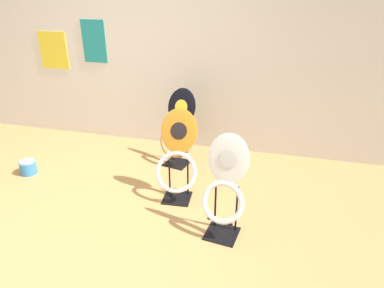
{
  "coord_description": "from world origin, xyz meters",
  "views": [
    {
      "loc": [
        1.71,
        -2.07,
        2.02
      ],
      "look_at": [
        0.9,
        1.0,
        0.55
      ],
      "focal_mm": 32.0,
      "sensor_mm": 36.0,
      "label": 1
    }
  ],
  "objects_px": {
    "toilet_seat_display_white_plain": "(225,189)",
    "paint_can": "(28,167)",
    "toilet_seat_display_jazz_black": "(178,132)",
    "toilet_seat_display_orange_sun": "(177,161)"
  },
  "relations": [
    {
      "from": "toilet_seat_display_jazz_black",
      "to": "paint_can",
      "type": "distance_m",
      "value": 1.81
    },
    {
      "from": "toilet_seat_display_jazz_black",
      "to": "toilet_seat_display_white_plain",
      "type": "bearing_deg",
      "value": -56.82
    },
    {
      "from": "toilet_seat_display_jazz_black",
      "to": "toilet_seat_display_orange_sun",
      "type": "bearing_deg",
      "value": -73.47
    },
    {
      "from": "toilet_seat_display_white_plain",
      "to": "paint_can",
      "type": "bearing_deg",
      "value": 168.77
    },
    {
      "from": "toilet_seat_display_white_plain",
      "to": "paint_can",
      "type": "relative_size",
      "value": 4.94
    },
    {
      "from": "toilet_seat_display_orange_sun",
      "to": "paint_can",
      "type": "relative_size",
      "value": 4.9
    },
    {
      "from": "toilet_seat_display_jazz_black",
      "to": "paint_can",
      "type": "xyz_separation_m",
      "value": [
        -1.63,
        -0.71,
        -0.33
      ]
    },
    {
      "from": "toilet_seat_display_jazz_black",
      "to": "toilet_seat_display_white_plain",
      "type": "relative_size",
      "value": 0.99
    },
    {
      "from": "toilet_seat_display_jazz_black",
      "to": "toilet_seat_display_orange_sun",
      "type": "height_order",
      "value": "same"
    },
    {
      "from": "toilet_seat_display_white_plain",
      "to": "paint_can",
      "type": "xyz_separation_m",
      "value": [
        -2.41,
        0.48,
        -0.37
      ]
    }
  ]
}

